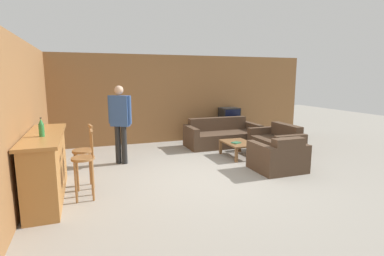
% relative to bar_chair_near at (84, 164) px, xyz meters
% --- Properties ---
extents(ground_plane, '(24.00, 24.00, 0.00)m').
position_rel_bar_chair_near_xyz_m(ground_plane, '(2.36, 0.32, -0.59)').
color(ground_plane, gray).
extents(wall_back, '(9.40, 0.08, 2.60)m').
position_rel_bar_chair_near_xyz_m(wall_back, '(2.36, 3.81, 0.71)').
color(wall_back, olive).
rests_on(wall_back, ground_plane).
extents(wall_left, '(0.08, 8.49, 2.60)m').
position_rel_bar_chair_near_xyz_m(wall_left, '(-0.91, 1.57, 0.71)').
color(wall_left, olive).
rests_on(wall_left, ground_plane).
extents(bar_counter, '(0.55, 2.12, 1.07)m').
position_rel_bar_chair_near_xyz_m(bar_counter, '(-0.58, 0.28, -0.05)').
color(bar_counter, '#A87038').
rests_on(bar_counter, ground_plane).
extents(bar_chair_near, '(0.37, 0.37, 1.13)m').
position_rel_bar_chair_near_xyz_m(bar_chair_near, '(0.00, 0.00, 0.00)').
color(bar_chair_near, '#996638').
rests_on(bar_chair_near, ground_plane).
extents(bar_chair_mid, '(0.41, 0.41, 1.13)m').
position_rel_bar_chair_near_xyz_m(bar_chair_mid, '(-0.00, 0.53, 0.00)').
color(bar_chair_mid, '#996638').
rests_on(bar_chair_mid, ground_plane).
extents(couch_far, '(2.09, 0.94, 0.78)m').
position_rel_bar_chair_near_xyz_m(couch_far, '(3.74, 2.72, -0.31)').
color(couch_far, '#4C3828').
rests_on(couch_far, ground_plane).
extents(armchair_near, '(0.99, 0.90, 0.76)m').
position_rel_bar_chair_near_xyz_m(armchair_near, '(3.84, 0.18, -0.31)').
color(armchair_near, '#4C3828').
rests_on(armchair_near, ground_plane).
extents(loveseat_right, '(0.87, 1.37, 0.75)m').
position_rel_bar_chair_near_xyz_m(loveseat_right, '(4.69, 1.43, -0.31)').
color(loveseat_right, '#4C3828').
rests_on(loveseat_right, ground_plane).
extents(coffee_table, '(0.64, 0.93, 0.37)m').
position_rel_bar_chair_near_xyz_m(coffee_table, '(3.59, 1.46, -0.27)').
color(coffee_table, brown).
rests_on(coffee_table, ground_plane).
extents(tv_unit, '(1.06, 0.46, 0.55)m').
position_rel_bar_chair_near_xyz_m(tv_unit, '(4.35, 3.48, -0.31)').
color(tv_unit, black).
rests_on(tv_unit, ground_plane).
extents(tv, '(0.57, 0.48, 0.45)m').
position_rel_bar_chair_near_xyz_m(tv, '(4.35, 3.48, 0.19)').
color(tv, black).
rests_on(tv, tv_unit).
extents(bottle, '(0.08, 0.08, 0.29)m').
position_rel_bar_chair_near_xyz_m(bottle, '(-0.58, 0.04, 0.61)').
color(bottle, '#2D7F3D').
rests_on(bottle, bar_counter).
extents(book_on_table, '(0.25, 0.22, 0.03)m').
position_rel_bar_chair_near_xyz_m(book_on_table, '(3.48, 1.38, -0.20)').
color(book_on_table, '#33704C').
rests_on(book_on_table, coffee_table).
extents(person_by_window, '(0.48, 0.35, 1.77)m').
position_rel_bar_chair_near_xyz_m(person_by_window, '(0.79, 1.86, 0.43)').
color(person_by_window, black).
rests_on(person_by_window, ground_plane).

